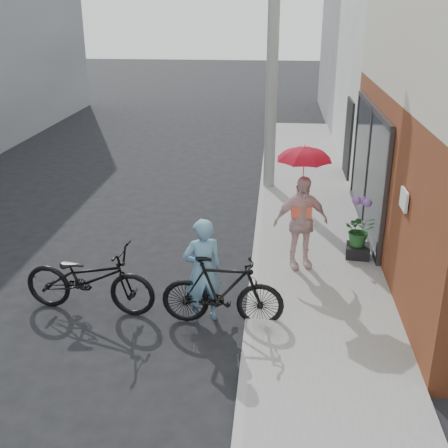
# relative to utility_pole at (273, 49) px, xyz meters

# --- Properties ---
(ground) EXTENTS (80.00, 80.00, 0.00)m
(ground) POSITION_rel_utility_pole_xyz_m (-1.10, -6.00, -3.50)
(ground) COLOR black
(ground) RESTS_ON ground
(sidewalk) EXTENTS (2.20, 24.00, 0.12)m
(sidewalk) POSITION_rel_utility_pole_xyz_m (1.00, -4.00, -3.44)
(sidewalk) COLOR gray
(sidewalk) RESTS_ON ground
(curb) EXTENTS (0.12, 24.00, 0.12)m
(curb) POSITION_rel_utility_pole_xyz_m (-0.16, -4.00, -3.44)
(curb) COLOR #9E9E99
(curb) RESTS_ON ground
(east_building_far) EXTENTS (8.00, 8.00, 7.00)m
(east_building_far) POSITION_rel_utility_pole_xyz_m (6.10, 10.00, 0.00)
(east_building_far) COLOR slate
(east_building_far) RESTS_ON ground
(utility_pole) EXTENTS (0.28, 0.28, 7.00)m
(utility_pole) POSITION_rel_utility_pole_xyz_m (0.00, 0.00, 0.00)
(utility_pole) COLOR #9E9E99
(utility_pole) RESTS_ON ground
(officer) EXTENTS (0.70, 0.59, 1.65)m
(officer) POSITION_rel_utility_pole_xyz_m (-0.87, -6.42, -2.68)
(officer) COLOR #6493B3
(officer) RESTS_ON ground
(bike_left) EXTENTS (2.17, 0.93, 1.11)m
(bike_left) POSITION_rel_utility_pole_xyz_m (-2.65, -6.32, -2.95)
(bike_left) COLOR black
(bike_left) RESTS_ON ground
(bike_right) EXTENTS (1.84, 0.55, 1.10)m
(bike_right) POSITION_rel_utility_pole_xyz_m (-0.56, -6.53, -2.95)
(bike_right) COLOR black
(bike_right) RESTS_ON ground
(kimono_woman) EXTENTS (1.06, 0.68, 1.67)m
(kimono_woman) POSITION_rel_utility_pole_xyz_m (0.63, -4.66, -2.54)
(kimono_woman) COLOR beige
(kimono_woman) RESTS_ON sidewalk
(parasol) EXTENTS (0.90, 0.90, 0.79)m
(parasol) POSITION_rel_utility_pole_xyz_m (0.63, -4.66, -1.31)
(parasol) COLOR red
(parasol) RESTS_ON kimono_woman
(planter) EXTENTS (0.47, 0.47, 0.22)m
(planter) POSITION_rel_utility_pole_xyz_m (1.73, -4.16, -3.27)
(planter) COLOR black
(planter) RESTS_ON sidewalk
(potted_plant) EXTENTS (0.55, 0.48, 0.61)m
(potted_plant) POSITION_rel_utility_pole_xyz_m (1.73, -4.16, -2.85)
(potted_plant) COLOR #276129
(potted_plant) RESTS_ON planter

